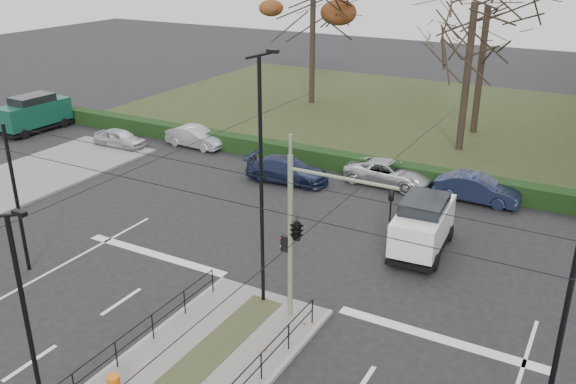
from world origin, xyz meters
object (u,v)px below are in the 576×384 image
Objects in this scene: traffic_light at (299,228)px; white_van at (423,224)px; parked_car_first at (120,139)px; bare_tree_center at (487,15)px; litter_bin at (114,384)px; green_van at (34,113)px; streetlamp_median_far at (262,182)px; parked_car_fifth at (477,189)px; parked_car_second at (195,137)px; parked_car_fourth at (388,173)px; streetlamp_median_near at (35,361)px; parked_car_third at (287,170)px; bare_tree_near at (474,13)px.

white_van is at bearing 73.56° from traffic_light.
parked_car_first is 0.32× the size of bare_tree_center.
traffic_light is 6.42× the size of litter_bin.
white_van is 29.11m from green_van.
parked_car_fifth is (4.49, 13.26, -4.00)m from streetlamp_median_far.
green_van reaches higher than parked_car_fifth.
litter_bin is 0.23× the size of parked_car_second.
parked_car_fifth is (2.98, -12.02, -7.13)m from bare_tree_center.
traffic_light is 1.24× the size of parked_car_fourth.
streetlamp_median_near is 21.38m from parked_car_third.
parked_car_third is (12.17, -0.07, 0.06)m from parked_car_first.
traffic_light is at bearing -154.61° from parked_car_third.
streetlamp_median_near is 0.66× the size of bare_tree_center.
streetlamp_median_near is 23.31m from parked_car_fifth.
white_van reaches higher than parked_car_third.
streetlamp_median_near is (0.95, -2.86, 3.05)m from litter_bin.
streetlamp_median_near is 26.79m from parked_car_second.
bare_tree_near is 11.28m from parked_car_fifth.
streetlamp_median_far is 21.43m from bare_tree_near.
parked_car_second is 0.88× the size of white_van.
parked_car_first is (-16.50, 17.68, -0.18)m from litter_bin.
bare_tree_near reaches higher than parked_car_fifth.
bare_tree_center is (6.69, 14.22, 7.15)m from parked_car_third.
parked_car_second is 0.86× the size of parked_car_third.
bare_tree_center is at bearing 90.20° from traffic_light.
white_van reaches higher than parked_car_fifth.
parked_car_second is (-13.28, 13.58, -4.03)m from streetlamp_median_far.
traffic_light is 0.49× the size of bare_tree_near.
parked_car_third is at bearing -124.24° from bare_tree_near.
streetlamp_median_near reaches higher than parked_car_fourth.
bare_tree_near reaches higher than parked_car_first.
bare_tree_center is 2.65× the size of parked_car_fifth.
green_van reaches higher than parked_car_first.
white_van is at bearing -8.58° from green_van.
parked_car_first is 22.76m from bare_tree_near.
bare_tree_near reaches higher than bare_tree_center.
bare_tree_near reaches higher than parked_car_second.
bare_tree_near reaches higher than parked_car_third.
bare_tree_center reaches higher than litter_bin.
parked_car_fourth is at bearing 91.02° from streetlamp_median_far.
green_van reaches higher than litter_bin.
bare_tree_near is at bearing 20.91° from parked_car_fifth.
white_van is at bearing 61.37° from streetlamp_median_far.
traffic_light is 7.24m from litter_bin.
parked_car_fifth is at bearing 74.89° from litter_bin.
parked_car_third is 0.42× the size of bare_tree_center.
parked_car_fourth reaches higher than parked_car_first.
streetlamp_median_near is at bearing -89.47° from streetlamp_median_far.
bare_tree_center reaches higher than streetlamp_median_near.
green_van is (-7.74, -0.03, 0.70)m from parked_car_first.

